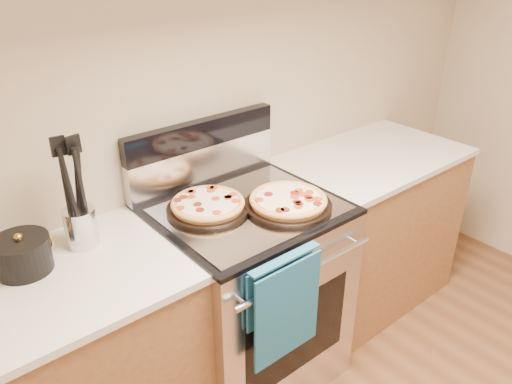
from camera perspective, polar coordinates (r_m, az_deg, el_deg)
wall_back at (r=2.20m, az=-7.08°, el=11.59°), size 4.00×0.00×4.00m
range_body at (r=2.36m, az=-1.05°, el=-11.73°), size 0.76×0.68×0.90m
oven_window at (r=2.18m, az=4.70°, el=-15.97°), size 0.56×0.01×0.40m
cooktop at (r=2.11m, az=-1.15°, el=-1.96°), size 0.76×0.68×0.02m
backsplash_lower at (r=2.29m, az=-6.04°, el=3.17°), size 0.76×0.06×0.18m
backsplash_upper at (r=2.23m, az=-6.23°, el=6.69°), size 0.76×0.06×0.12m
oven_handle at (r=1.93m, az=5.93°, el=-9.00°), size 0.70×0.03×0.03m
dish_towel at (r=1.93m, az=3.19°, el=-12.78°), size 0.32×0.05×0.42m
foil_sheet at (r=2.08m, az=-0.64°, el=-1.96°), size 0.70×0.55×0.01m
countertop_left at (r=1.82m, az=-24.36°, el=-10.51°), size 1.02×0.64×0.03m
cabinet_right at (r=2.91m, az=12.24°, el=-4.36°), size 1.00×0.62×0.88m
countertop_right at (r=2.71m, az=13.17°, el=3.87°), size 1.02×0.64×0.03m
pepperoni_pizza_back at (r=2.06m, az=-5.51°, el=-1.53°), size 0.44×0.44×0.05m
pepperoni_pizza_front at (r=2.08m, az=3.70°, el=-1.12°), size 0.45×0.45×0.05m
utensil_crock at (r=1.95m, az=-19.37°, el=-3.79°), size 0.14×0.14×0.15m
saucepan at (r=1.89m, az=-25.09°, el=-6.65°), size 0.21×0.21×0.11m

